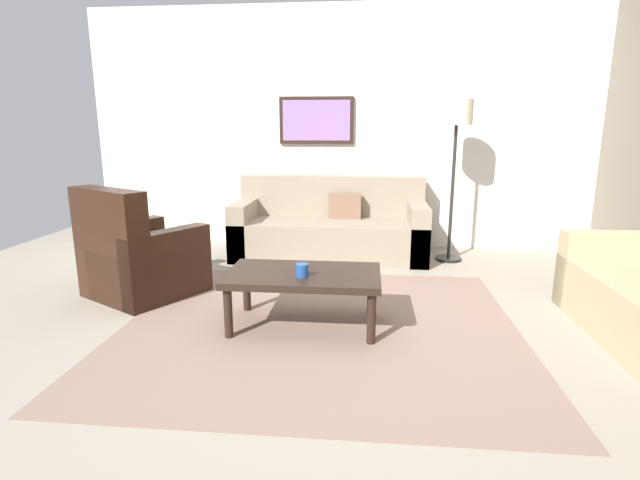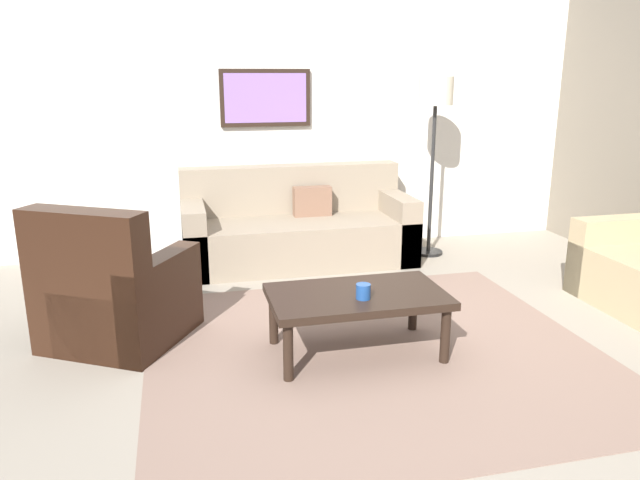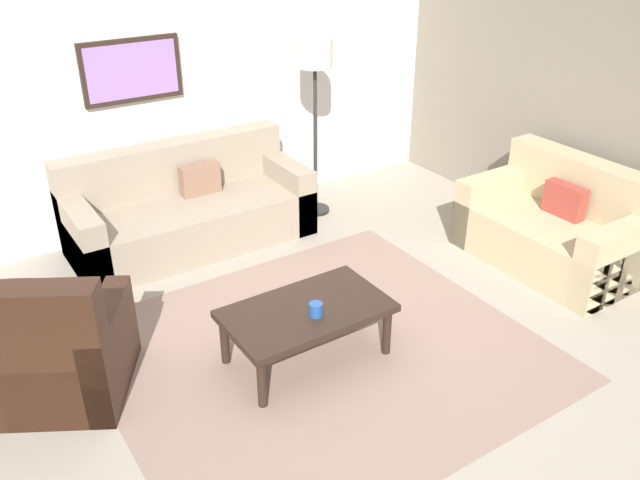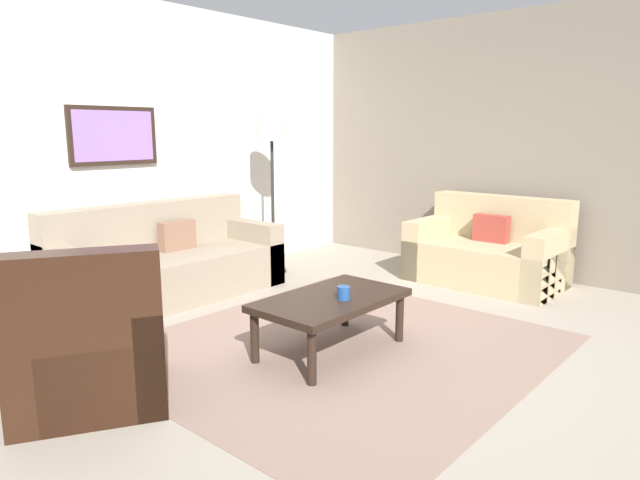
% 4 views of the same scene
% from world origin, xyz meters
% --- Properties ---
extents(ground_plane, '(8.00, 8.00, 0.00)m').
position_xyz_m(ground_plane, '(0.00, 0.00, 0.00)').
color(ground_plane, gray).
extents(rear_partition, '(6.00, 0.12, 2.80)m').
position_xyz_m(rear_partition, '(0.00, 2.60, 1.40)').
color(rear_partition, silver).
rests_on(rear_partition, ground_plane).
extents(area_rug, '(2.86, 2.64, 0.01)m').
position_xyz_m(area_rug, '(0.00, 0.00, 0.00)').
color(area_rug, '#84695B').
rests_on(area_rug, ground_plane).
extents(couch_main, '(2.13, 0.91, 0.88)m').
position_xyz_m(couch_main, '(-0.08, 2.10, 0.30)').
color(couch_main, gray).
rests_on(couch_main, ground_plane).
extents(armchair_leather, '(1.09, 1.09, 0.95)m').
position_xyz_m(armchair_leather, '(-1.62, 0.52, 0.31)').
color(armchair_leather, black).
rests_on(armchair_leather, ground_plane).
extents(coffee_table, '(1.10, 0.64, 0.41)m').
position_xyz_m(coffee_table, '(-0.11, 0.00, 0.36)').
color(coffee_table, black).
rests_on(coffee_table, ground_plane).
extents(cup, '(0.09, 0.09, 0.09)m').
position_xyz_m(cup, '(-0.11, -0.11, 0.46)').
color(cup, '#1E478C').
rests_on(cup, coffee_table).
extents(lamp_standing, '(0.32, 0.32, 1.71)m').
position_xyz_m(lamp_standing, '(1.23, 1.97, 1.41)').
color(lamp_standing, black).
rests_on(lamp_standing, ground_plane).
extents(framed_artwork, '(0.87, 0.04, 0.54)m').
position_xyz_m(framed_artwork, '(-0.29, 2.51, 1.51)').
color(framed_artwork, black).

